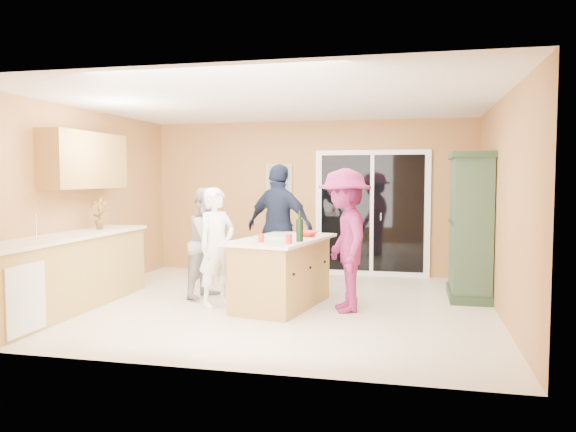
% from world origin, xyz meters
% --- Properties ---
extents(floor, '(5.50, 5.50, 0.00)m').
position_xyz_m(floor, '(0.00, 0.00, 0.00)').
color(floor, beige).
rests_on(floor, ground).
extents(ceiling, '(5.50, 5.00, 0.10)m').
position_xyz_m(ceiling, '(0.00, 0.00, 2.60)').
color(ceiling, white).
rests_on(ceiling, wall_back).
extents(wall_back, '(5.50, 0.10, 2.60)m').
position_xyz_m(wall_back, '(0.00, 2.50, 1.30)').
color(wall_back, tan).
rests_on(wall_back, ground).
extents(wall_front, '(5.50, 0.10, 2.60)m').
position_xyz_m(wall_front, '(0.00, -2.50, 1.30)').
color(wall_front, tan).
rests_on(wall_front, ground).
extents(wall_left, '(0.10, 5.00, 2.60)m').
position_xyz_m(wall_left, '(-2.75, 0.00, 1.30)').
color(wall_left, tan).
rests_on(wall_left, ground).
extents(wall_right, '(0.10, 5.00, 2.60)m').
position_xyz_m(wall_right, '(2.75, 0.00, 1.30)').
color(wall_right, tan).
rests_on(wall_right, ground).
extents(left_cabinet_run, '(0.65, 3.05, 1.24)m').
position_xyz_m(left_cabinet_run, '(-2.45, -1.05, 0.46)').
color(left_cabinet_run, '#AE8B43').
rests_on(left_cabinet_run, floor).
extents(upper_cabinets, '(0.35, 1.60, 0.75)m').
position_xyz_m(upper_cabinets, '(-2.58, -0.20, 1.88)').
color(upper_cabinets, '#AE8B43').
rests_on(upper_cabinets, wall_left).
extents(sliding_door, '(1.90, 0.07, 2.10)m').
position_xyz_m(sliding_door, '(1.05, 2.46, 1.05)').
color(sliding_door, white).
rests_on(sliding_door, floor).
extents(framed_picture, '(0.46, 0.04, 0.56)m').
position_xyz_m(framed_picture, '(-0.55, 2.48, 1.60)').
color(framed_picture, tan).
rests_on(framed_picture, wall_back).
extents(kitchen_island, '(1.21, 1.81, 0.88)m').
position_xyz_m(kitchen_island, '(0.10, -0.06, 0.41)').
color(kitchen_island, '#AE8B43').
rests_on(kitchen_island, floor).
extents(green_hutch, '(0.57, 1.08, 1.98)m').
position_xyz_m(green_hutch, '(2.49, 0.99, 0.97)').
color(green_hutch, '#223823').
rests_on(green_hutch, floor).
extents(woman_white, '(0.60, 0.66, 1.52)m').
position_xyz_m(woman_white, '(-0.72, -0.21, 0.76)').
color(woman_white, white).
rests_on(woman_white, floor).
extents(woman_grey, '(0.74, 0.85, 1.51)m').
position_xyz_m(woman_grey, '(-1.00, 0.25, 0.75)').
color(woman_grey, '#959598').
rests_on(woman_grey, floor).
extents(woman_navy, '(1.17, 0.78, 1.84)m').
position_xyz_m(woman_navy, '(-0.17, 0.95, 0.92)').
color(woman_navy, '#171C33').
rests_on(woman_navy, floor).
extents(woman_magenta, '(0.97, 1.28, 1.76)m').
position_xyz_m(woman_magenta, '(0.92, -0.13, 0.88)').
color(woman_magenta, maroon).
rests_on(woman_magenta, floor).
extents(serving_bowl, '(0.35, 0.35, 0.07)m').
position_xyz_m(serving_bowl, '(0.38, 0.22, 0.91)').
color(serving_bowl, red).
rests_on(serving_bowl, kitchen_island).
extents(tulip_vase, '(0.26, 0.20, 0.45)m').
position_xyz_m(tulip_vase, '(-2.45, -0.09, 1.16)').
color(tulip_vase, '#AB2611').
rests_on(tulip_vase, left_cabinet_run).
extents(tumbler_near, '(0.08, 0.08, 0.10)m').
position_xyz_m(tumbler_near, '(-0.02, -0.57, 0.93)').
color(tumbler_near, red).
rests_on(tumbler_near, kitchen_island).
extents(tumbler_far, '(0.09, 0.09, 0.11)m').
position_xyz_m(tumbler_far, '(0.32, -0.62, 0.93)').
color(tumbler_far, red).
rests_on(tumbler_far, kitchen_island).
extents(wine_bottle, '(0.08, 0.08, 0.37)m').
position_xyz_m(wine_bottle, '(0.40, -0.38, 1.02)').
color(wine_bottle, black).
rests_on(wine_bottle, kitchen_island).
extents(white_plate, '(0.29, 0.29, 0.02)m').
position_xyz_m(white_plate, '(-0.00, 0.01, 0.89)').
color(white_plate, silver).
rests_on(white_plate, kitchen_island).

